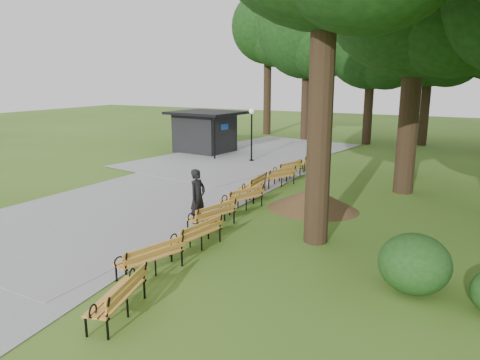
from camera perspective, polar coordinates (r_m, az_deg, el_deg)
The scene contains 17 objects.
ground at distance 14.07m, azimuth -6.36°, elevation -6.93°, with size 100.00×100.00×0.00m, color #3A621C.
path at distance 18.65m, azimuth -11.50°, elevation -2.02°, with size 12.00×38.00×0.06m, color gray.
person at distance 14.81m, azimuth -5.41°, elevation -2.14°, with size 0.67×0.44×1.85m, color black.
kiosk at distance 29.22m, azimuth -4.52°, elevation 6.16°, with size 4.23×3.68×2.65m, color black, non-canonical shape.
lamp_post at distance 25.68m, azimuth 1.49°, elevation 7.22°, with size 0.32×0.32×3.05m.
dirt_mound at distance 16.70m, azimuth 9.26°, elevation -2.34°, with size 2.85×2.85×0.82m, color #47301C.
bench_0 at distance 9.69m, azimuth -15.42°, elevation -14.08°, with size 1.90×0.64×0.88m, color orange, non-canonical shape.
bench_1 at distance 11.42m, azimuth -11.40°, elevation -9.57°, with size 1.90×0.64×0.88m, color orange, non-canonical shape.
bench_2 at distance 12.80m, azimuth -5.68°, elevation -6.88°, with size 1.90×0.64×0.88m, color orange, non-canonical shape.
bench_3 at distance 14.49m, azimuth -3.66°, elevation -4.45°, with size 1.90×0.64×0.88m, color orange, non-canonical shape.
bench_4 at distance 16.48m, azimuth 0.27°, elevation -2.27°, with size 1.90×0.64×0.88m, color orange, non-canonical shape.
bench_5 at distance 18.40m, azimuth 1.63°, elevation -0.65°, with size 1.90×0.64×0.88m, color orange, non-canonical shape.
bench_6 at distance 20.07m, azimuth 4.87°, elevation 0.46°, with size 1.90×0.64×0.88m, color orange, non-canonical shape.
bench_7 at distance 21.58m, azimuth 5.92°, elevation 1.32°, with size 1.90×0.64×0.88m, color orange, non-canonical shape.
bench_8 at distance 23.78m, azimuth 8.48°, elevation 2.33°, with size 1.90×0.64×0.88m, color orange, non-canonical shape.
tree_backdrop at distance 34.23m, azimuth 26.91°, elevation 17.28°, with size 36.55×9.34×16.28m, color black, non-canonical shape.
shrub_0 at distance 11.23m, azimuth 21.03°, elevation -13.10°, with size 1.60×1.60×1.36m, color #193D14.
Camera 1 is at (7.43, -10.96, 4.77)m, focal length 33.50 mm.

